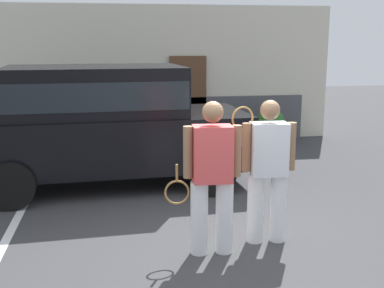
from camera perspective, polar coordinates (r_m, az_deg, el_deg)
name	(u,v)px	position (r m, az deg, el deg)	size (l,w,h in m)	color
ground_plane	(221,249)	(6.05, 3.42, -12.08)	(40.00, 40.00, 0.00)	#38383A
parking_stripe_0	(18,218)	(7.44, -19.67, -8.09)	(0.12, 4.40, 0.01)	silver
house_frontage	(162,78)	(12.16, -3.49, 7.65)	(8.48, 0.40, 3.31)	beige
parked_suv	(105,120)	(8.43, -10.13, 2.77)	(4.69, 2.36, 2.05)	black
tennis_player_man	(212,177)	(5.63, 2.32, -3.82)	(0.92, 0.30, 1.81)	white
tennis_player_woman	(268,169)	(6.03, 8.82, -2.93)	(0.79, 0.30, 1.78)	white
potted_plant_by_porch	(270,125)	(11.80, 9.11, 2.20)	(0.68, 0.68, 0.89)	#9E5638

